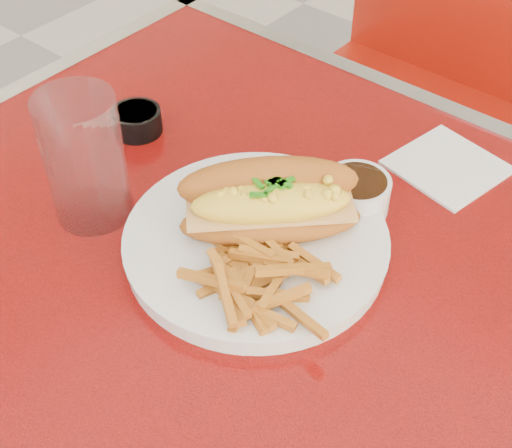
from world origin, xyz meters
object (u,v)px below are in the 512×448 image
Objects in this scene: fork at (308,262)px; water_tumbler at (84,159)px; sauce_cup_left at (137,120)px; gravy_ramekin at (356,193)px; dinner_plate at (256,242)px; diner_table at (328,395)px; mac_hoagie at (270,202)px.

water_tumbler reaches higher than fork.
gravy_ramekin is at bearing 10.38° from sauce_cup_left.
dinner_plate is 0.28m from sauce_cup_left.
gravy_ramekin reaches higher than diner_table.
water_tumbler is (-0.19, -0.09, 0.02)m from mac_hoagie.
diner_table is 14.77× the size of sauce_cup_left.
diner_table is at bearing -61.98° from gravy_ramekin.
fork is 0.34m from sauce_cup_left.
mac_hoagie reaches higher than fork.
mac_hoagie is at bearing 55.92° from fork.
fork is at bearing -80.61° from gravy_ramekin.
fork reaches higher than diner_table.
mac_hoagie is at bearing 85.36° from dinner_plate.
sauce_cup_left reaches higher than diner_table.
dinner_plate is at bearing 74.24° from fork.
diner_table is at bearing 11.09° from water_tumbler.
mac_hoagie is 2.62× the size of gravy_ramekin.
diner_table is 0.40m from water_tumbler.
dinner_plate is 1.67× the size of mac_hoagie.
sauce_cup_left is at bearing 167.97° from diner_table.
diner_table is 3.49× the size of dinner_plate.
dinner_plate is at bearing -14.99° from sauce_cup_left.
gravy_ramekin is 0.97× the size of sauce_cup_left.
mac_hoagie is (0.00, 0.02, 0.05)m from dinner_plate.
water_tumbler is at bearing -168.91° from diner_table.
mac_hoagie is 0.28m from sauce_cup_left.
mac_hoagie is 2.53× the size of sauce_cup_left.
dinner_plate is 0.07m from fork.
gravy_ramekin is at bearing -10.34° from fork.
mac_hoagie reaches higher than sauce_cup_left.
mac_hoagie is 0.12m from gravy_ramekin.
dinner_plate is 0.05m from mac_hoagie.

